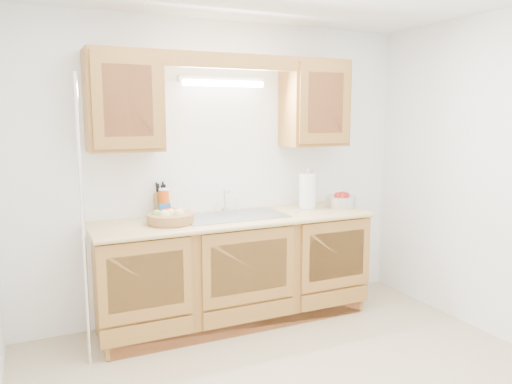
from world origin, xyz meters
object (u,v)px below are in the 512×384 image
fruit_basket (170,217)px  apple_bowl (341,201)px  knife_block (162,204)px  paper_towel (307,192)px

fruit_basket → apple_bowl: (1.57, 0.01, 0.01)m
apple_bowl → knife_block: bearing=171.0°
knife_block → apple_bowl: 1.59m
fruit_basket → knife_block: bearing=90.0°
fruit_basket → paper_towel: 1.26m
paper_towel → knife_block: bearing=171.5°
fruit_basket → apple_bowl: size_ratio=1.52×
fruit_basket → apple_bowl: apple_bowl is taller
fruit_basket → knife_block: knife_block is taller
fruit_basket → paper_towel: (1.26, 0.07, 0.10)m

